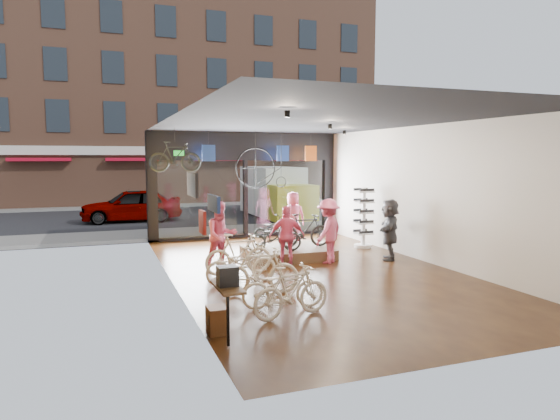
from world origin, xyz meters
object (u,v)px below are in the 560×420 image
floor_bike_2 (283,287)px  customer_2 (287,236)px  customer_5 (390,229)px  customer_1 (221,236)px  display_platform (288,253)px  floor_bike_3 (259,271)px  floor_bike_4 (241,264)px  customer_4 (293,217)px  floor_bike_1 (292,291)px  display_bike_left (274,237)px  street_car (131,205)px  display_bike_mid (304,230)px  hung_bike (175,157)px  sunglasses_rack (363,218)px  customer_3 (328,231)px  floor_bike_5 (239,254)px  display_bike_right (272,230)px  penny_farthing (264,169)px  box_truck (279,193)px

floor_bike_2 → customer_2: 3.80m
customer_5 → customer_1: bearing=-61.3°
display_platform → floor_bike_3: bearing=-119.8°
floor_bike_2 → floor_bike_4: 2.15m
customer_4 → floor_bike_1: bearing=76.7°
floor_bike_1 → floor_bike_2: floor_bike_1 is taller
customer_1 → customer_5: size_ratio=1.02×
floor_bike_4 → display_bike_left: display_bike_left is taller
street_car → floor_bike_4: size_ratio=2.57×
display_bike_mid → hung_bike: hung_bike is taller
hung_bike → customer_5: bearing=-116.4°
display_platform → sunglasses_rack: sunglasses_rack is taller
customer_3 → display_platform: bearing=-89.7°
street_car → display_bike_left: size_ratio=2.81×
display_bike_left → floor_bike_5: bearing=128.5°
customer_1 → customer_2: 1.76m
display_platform → hung_bike: bearing=139.5°
display_bike_right → display_bike_left: bearing=135.3°
floor_bike_4 → customer_1: size_ratio=0.97×
display_platform → customer_5: (2.65, -1.18, 0.72)m
customer_1 → customer_5: bearing=-12.4°
display_bike_right → sunglasses_rack: 3.13m
floor_bike_5 → customer_1: bearing=19.2°
floor_bike_1 → penny_farthing: 8.31m
customer_2 → customer_4: customer_4 is taller
street_car → penny_farthing: 8.60m
floor_bike_4 → display_bike_right: bearing=-34.9°
floor_bike_4 → display_bike_mid: (2.55, 2.29, 0.34)m
customer_2 → customer_3: bearing=-165.5°
box_truck → penny_farthing: bearing=-114.0°
customer_2 → display_bike_mid: bearing=-118.3°
display_bike_right → street_car: bearing=-8.2°
floor_bike_2 → penny_farthing: 7.80m
customer_2 → hung_bike: (-2.42, 3.40, 2.11)m
floor_bike_3 → floor_bike_5: floor_bike_3 is taller
floor_bike_2 → customer_5: (4.47, 3.32, 0.45)m
customer_4 → customer_5: size_ratio=1.00×
floor_bike_1 → penny_farthing: penny_farthing is taller
sunglasses_rack → hung_bike: 6.26m
floor_bike_3 → hung_bike: 6.37m
customer_1 → sunglasses_rack: size_ratio=0.91×
customer_2 → sunglasses_rack: size_ratio=0.83×
floor_bike_2 → floor_bike_5: floor_bike_5 is taller
floor_bike_2 → floor_bike_5: size_ratio=0.93×
customer_2 → hung_bike: size_ratio=1.03×
box_truck → floor_bike_3: 13.62m
floor_bike_4 → floor_bike_5: floor_bike_5 is taller
display_platform → display_bike_right: (-0.22, 0.74, 0.58)m
customer_5 → hung_bike: size_ratio=1.10×
customer_2 → customer_3: (1.21, -0.02, 0.08)m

